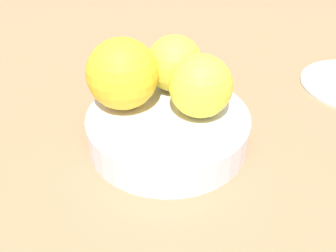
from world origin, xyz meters
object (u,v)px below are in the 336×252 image
Objects in this scene: orange_in_bowl_0 at (201,86)px; orange_in_bowl_1 at (122,74)px; fruit_bowl at (168,129)px; orange_in_bowl_2 at (174,64)px.

orange_in_bowl_1 is at bearing -99.20° from orange_in_bowl_0.
orange_in_bowl_2 is (-6.20, 0.60, 5.77)cm from fruit_bowl.
fruit_bowl is 8.73cm from orange_in_bowl_1.
orange_in_bowl_1 is at bearing -111.19° from fruit_bowl.
orange_in_bowl_2 is at bearing 174.50° from fruit_bowl.
orange_in_bowl_0 is 0.86× the size of orange_in_bowl_1.
orange_in_bowl_1 reaches higher than orange_in_bowl_0.
orange_in_bowl_1 is (-2.12, -5.46, 6.47)cm from fruit_bowl.
fruit_bowl is 2.72× the size of orange_in_bowl_2.
orange_in_bowl_0 is (-0.62, 3.76, 5.89)cm from fruit_bowl.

